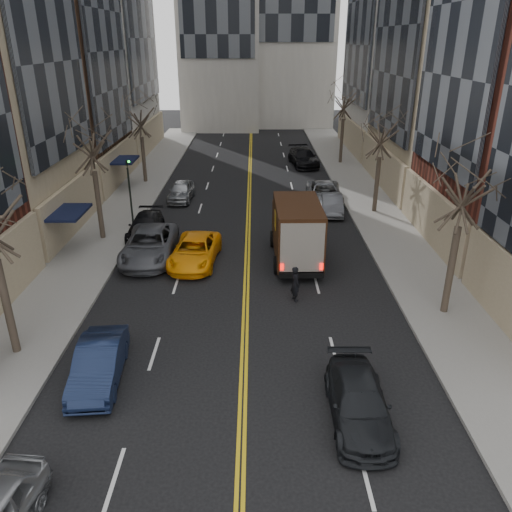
% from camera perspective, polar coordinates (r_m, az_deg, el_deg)
% --- Properties ---
extents(sidewalk_left, '(4.00, 66.00, 0.15)m').
position_cam_1_polar(sidewalk_left, '(38.15, -14.54, 5.84)').
color(sidewalk_left, slate).
rests_on(sidewalk_left, ground).
extents(sidewalk_right, '(4.00, 66.00, 0.15)m').
position_cam_1_polar(sidewalk_right, '(37.96, 12.97, 5.91)').
color(sidewalk_right, slate).
rests_on(sidewalk_right, ground).
extents(tree_lf_mid, '(3.20, 3.20, 8.91)m').
position_cam_1_polar(tree_lf_mid, '(30.07, -18.56, 13.58)').
color(tree_lf_mid, '#382D23').
rests_on(tree_lf_mid, sidewalk_left).
extents(tree_lf_far, '(3.20, 3.20, 8.12)m').
position_cam_1_polar(tree_lf_far, '(42.58, -13.20, 16.00)').
color(tree_lf_far, '#382D23').
rests_on(tree_lf_far, sidewalk_left).
extents(tree_rt_near, '(3.20, 3.20, 8.71)m').
position_cam_1_polar(tree_rt_near, '(21.54, 23.05, 8.94)').
color(tree_rt_near, '#382D23').
rests_on(tree_rt_near, sidewalk_right).
extents(tree_rt_mid, '(3.20, 3.20, 8.32)m').
position_cam_1_polar(tree_rt_mid, '(34.66, 14.29, 14.52)').
color(tree_rt_mid, '#382D23').
rests_on(tree_rt_mid, sidewalk_right).
extents(tree_rt_far, '(3.20, 3.20, 9.11)m').
position_cam_1_polar(tree_rt_far, '(49.18, 10.13, 18.03)').
color(tree_rt_far, '#382D23').
rests_on(tree_rt_far, sidewalk_right).
extents(traffic_signal, '(0.29, 0.26, 4.70)m').
position_cam_1_polar(traffic_signal, '(32.34, -14.28, 7.81)').
color(traffic_signal, black).
rests_on(traffic_signal, sidewalk_left).
extents(ups_truck, '(2.64, 6.25, 3.40)m').
position_cam_1_polar(ups_truck, '(26.97, 4.63, 2.87)').
color(ups_truck, black).
rests_on(ups_truck, ground).
extents(observer_sedan, '(1.89, 4.52, 1.30)m').
position_cam_1_polar(observer_sedan, '(16.77, 11.66, -16.07)').
color(observer_sedan, black).
rests_on(observer_sedan, ground).
extents(taxi, '(2.74, 5.21, 1.40)m').
position_cam_1_polar(taxi, '(27.10, -7.00, 0.56)').
color(taxi, '#FF9E0A').
rests_on(taxi, ground).
extents(pedestrian, '(0.60, 0.73, 1.70)m').
position_cam_1_polar(pedestrian, '(23.09, 4.52, -3.17)').
color(pedestrian, black).
rests_on(pedestrian, ground).
extents(parked_lf_b, '(1.83, 4.37, 1.40)m').
position_cam_1_polar(parked_lf_b, '(18.83, -17.52, -11.63)').
color(parked_lf_b, '#111B36').
rests_on(parked_lf_b, ground).
extents(parked_lf_c, '(2.77, 5.83, 1.61)m').
position_cam_1_polar(parked_lf_c, '(28.06, -12.08, 1.26)').
color(parked_lf_c, '#4F5157').
rests_on(parked_lf_c, ground).
extents(parked_lf_d, '(1.85, 4.51, 1.31)m').
position_cam_1_polar(parked_lf_d, '(31.42, -12.53, 3.37)').
color(parked_lf_d, black).
rests_on(parked_lf_d, ground).
extents(parked_lf_e, '(1.88, 4.24, 1.42)m').
position_cam_1_polar(parked_lf_e, '(38.23, -8.54, 7.37)').
color(parked_lf_e, '#96999C').
rests_on(parked_lf_e, ground).
extents(parked_rt_a, '(1.68, 4.06, 1.31)m').
position_cam_1_polar(parked_rt_a, '(35.22, 8.68, 5.86)').
color(parked_rt_a, '#515359').
rests_on(parked_rt_a, ground).
extents(parked_rt_b, '(2.80, 5.57, 1.51)m').
position_cam_1_polar(parked_rt_b, '(37.36, 7.80, 7.11)').
color(parked_rt_b, '#999CA0').
rests_on(parked_rt_b, ground).
extents(parked_rt_c, '(2.92, 5.73, 1.59)m').
position_cam_1_polar(parked_rt_c, '(48.79, 5.43, 11.16)').
color(parked_rt_c, black).
rests_on(parked_rt_c, ground).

